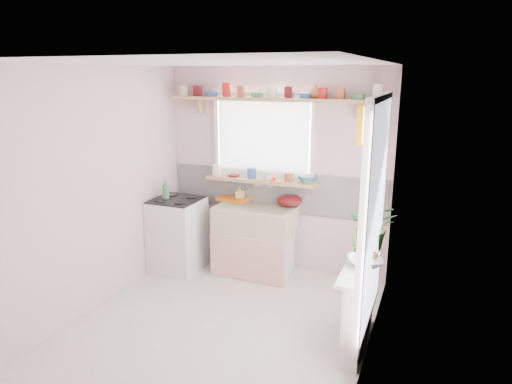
% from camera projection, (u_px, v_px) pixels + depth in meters
% --- Properties ---
extents(room, '(3.20, 3.20, 3.20)m').
position_uv_depth(room, '(312.00, 178.00, 4.68)').
color(room, silver).
rests_on(room, ground).
extents(sink_unit, '(0.95, 0.65, 1.11)m').
position_uv_depth(sink_unit, '(255.00, 240.00, 5.59)').
color(sink_unit, white).
rests_on(sink_unit, ground).
extents(cooker, '(0.58, 0.58, 0.93)m').
position_uv_depth(cooker, '(178.00, 234.00, 5.71)').
color(cooker, white).
rests_on(cooker, ground).
extents(radiator_ledge, '(0.22, 0.95, 0.78)m').
position_uv_depth(radiator_ledge, '(359.00, 304.00, 4.10)').
color(radiator_ledge, white).
rests_on(radiator_ledge, ground).
extents(windowsill, '(1.40, 0.22, 0.04)m').
position_uv_depth(windowsill, '(261.00, 180.00, 5.58)').
color(windowsill, tan).
rests_on(windowsill, room).
extents(pine_shelf, '(2.52, 0.24, 0.04)m').
position_uv_depth(pine_shelf, '(273.00, 99.00, 5.27)').
color(pine_shelf, tan).
rests_on(pine_shelf, room).
extents(shelf_crockery, '(2.47, 0.11, 0.12)m').
position_uv_depth(shelf_crockery, '(271.00, 93.00, 5.26)').
color(shelf_crockery, silver).
rests_on(shelf_crockery, pine_shelf).
extents(sill_crockery, '(1.35, 0.11, 0.12)m').
position_uv_depth(sill_crockery, '(257.00, 174.00, 5.58)').
color(sill_crockery, silver).
rests_on(sill_crockery, windowsill).
extents(dish_tray, '(0.41, 0.34, 0.04)m').
position_uv_depth(dish_tray, '(234.00, 198.00, 5.81)').
color(dish_tray, orange).
rests_on(dish_tray, sink_unit).
extents(colander, '(0.34, 0.34, 0.14)m').
position_uv_depth(colander, '(290.00, 200.00, 5.52)').
color(colander, '#5B0F12').
rests_on(colander, sink_unit).
extents(jade_plant, '(0.46, 0.41, 0.48)m').
position_uv_depth(jade_plant, '(373.00, 226.00, 4.29)').
color(jade_plant, '#35702D').
rests_on(jade_plant, radiator_ledge).
extents(fruit_bowl, '(0.40, 0.40, 0.07)m').
position_uv_depth(fruit_bowl, '(365.00, 262.00, 3.99)').
color(fruit_bowl, white).
rests_on(fruit_bowl, radiator_ledge).
extents(herb_pot, '(0.11, 0.08, 0.19)m').
position_uv_depth(herb_pot, '(356.00, 245.00, 4.23)').
color(herb_pot, '#2C6126').
rests_on(herb_pot, radiator_ledge).
extents(soap_bottle_sink, '(0.09, 0.10, 0.19)m').
position_uv_depth(soap_bottle_sink, '(240.00, 193.00, 5.76)').
color(soap_bottle_sink, '#F6E46D').
rests_on(soap_bottle_sink, sink_unit).
extents(sill_cup, '(0.12, 0.12, 0.09)m').
position_uv_depth(sill_cup, '(268.00, 177.00, 5.47)').
color(sill_cup, beige).
rests_on(sill_cup, windowsill).
extents(sill_bowl, '(0.26, 0.26, 0.07)m').
position_uv_depth(sill_bowl, '(307.00, 179.00, 5.42)').
color(sill_bowl, '#2E6397').
rests_on(sill_bowl, windowsill).
extents(shelf_vase, '(0.19, 0.19, 0.15)m').
position_uv_depth(shelf_vase, '(315.00, 91.00, 5.10)').
color(shelf_vase, '#A55D33').
rests_on(shelf_vase, pine_shelf).
extents(cooker_bottle, '(0.10, 0.10, 0.24)m').
position_uv_depth(cooker_bottle, '(166.00, 190.00, 5.57)').
color(cooker_bottle, '#3E7D47').
rests_on(cooker_bottle, cooker).
extents(fruit, '(0.20, 0.14, 0.10)m').
position_uv_depth(fruit, '(366.00, 255.00, 3.98)').
color(fruit, orange).
rests_on(fruit, fruit_bowl).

